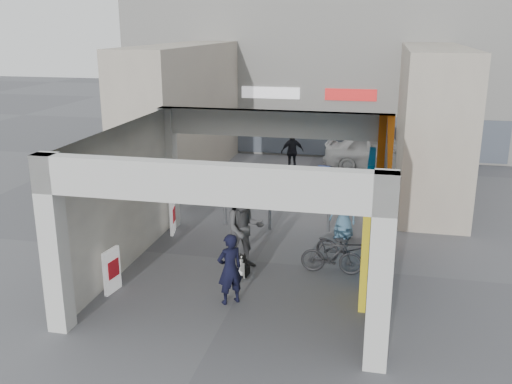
% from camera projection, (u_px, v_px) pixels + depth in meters
% --- Properties ---
extents(ground, '(90.00, 90.00, 0.00)m').
position_uv_depth(ground, '(256.00, 261.00, 14.30)').
color(ground, '#56575B').
rests_on(ground, ground).
extents(arcade_canopy, '(6.40, 6.45, 6.40)m').
position_uv_depth(arcade_canopy, '(272.00, 183.00, 12.76)').
color(arcade_canopy, '#BAB9B5').
rests_on(arcade_canopy, ground).
extents(far_building, '(18.00, 4.08, 8.00)m').
position_uv_depth(far_building, '(322.00, 63.00, 26.26)').
color(far_building, silver).
rests_on(far_building, ground).
extents(plaza_bldg_left, '(2.00, 9.00, 5.00)m').
position_uv_depth(plaza_bldg_left, '(183.00, 113.00, 21.54)').
color(plaza_bldg_left, '#AAA08D').
rests_on(plaza_bldg_left, ground).
extents(plaza_bldg_right, '(2.00, 9.00, 5.00)m').
position_uv_depth(plaza_bldg_right, '(430.00, 121.00, 19.67)').
color(plaza_bldg_right, '#AAA08D').
rests_on(plaza_bldg_right, ground).
extents(bollard_left, '(0.09, 0.09, 0.87)m').
position_uv_depth(bollard_left, '(225.00, 211.00, 16.80)').
color(bollard_left, gray).
rests_on(bollard_left, ground).
extents(bollard_center, '(0.09, 0.09, 0.92)m').
position_uv_depth(bollard_center, '(270.00, 214.00, 16.38)').
color(bollard_center, gray).
rests_on(bollard_center, ground).
extents(bollard_right, '(0.09, 0.09, 0.87)m').
position_uv_depth(bollard_right, '(329.00, 217.00, 16.24)').
color(bollard_right, gray).
rests_on(bollard_right, ground).
extents(advert_board_near, '(0.17, 0.56, 1.00)m').
position_uv_depth(advert_board_near, '(112.00, 270.00, 12.56)').
color(advert_board_near, white).
rests_on(advert_board_near, ground).
extents(advert_board_far, '(0.20, 0.55, 1.00)m').
position_uv_depth(advert_board_far, '(173.00, 216.00, 16.10)').
color(advert_board_far, white).
rests_on(advert_board_far, ground).
extents(cafe_set, '(1.58, 1.28, 0.96)m').
position_uv_depth(cafe_set, '(239.00, 188.00, 19.41)').
color(cafe_set, '#B5B4BA').
rests_on(cafe_set, ground).
extents(produce_stand, '(1.14, 0.62, 0.75)m').
position_uv_depth(produce_stand, '(229.00, 183.00, 20.21)').
color(produce_stand, black).
rests_on(produce_stand, ground).
extents(crate_stack, '(0.46, 0.37, 0.56)m').
position_uv_depth(crate_stack, '(324.00, 174.00, 21.51)').
color(crate_stack, '#1B5A19').
rests_on(crate_stack, ground).
extents(border_collie, '(0.22, 0.44, 0.61)m').
position_uv_depth(border_collie, '(243.00, 267.00, 13.39)').
color(border_collie, black).
rests_on(border_collie, ground).
extents(man_with_dog, '(0.67, 0.65, 1.56)m').
position_uv_depth(man_with_dog, '(230.00, 269.00, 11.97)').
color(man_with_dog, black).
rests_on(man_with_dog, ground).
extents(man_back_turned, '(1.20, 1.10, 1.99)m').
position_uv_depth(man_back_turned, '(244.00, 229.00, 13.70)').
color(man_back_turned, '#414244').
rests_on(man_back_turned, ground).
extents(man_elderly, '(0.87, 0.72, 1.53)m').
position_uv_depth(man_elderly, '(344.00, 212.00, 15.65)').
color(man_elderly, teal).
rests_on(man_elderly, ground).
extents(man_crates, '(1.01, 0.74, 1.59)m').
position_uv_depth(man_crates, '(292.00, 152.00, 22.87)').
color(man_crates, black).
rests_on(man_crates, ground).
extents(bicycle_front, '(1.90, 1.20, 0.94)m').
position_uv_depth(bicycle_front, '(350.00, 249.00, 13.84)').
color(bicycle_front, black).
rests_on(bicycle_front, ground).
extents(bicycle_rear, '(1.48, 0.43, 0.89)m').
position_uv_depth(bicycle_rear, '(332.00, 256.00, 13.51)').
color(bicycle_rear, black).
rests_on(bicycle_rear, ground).
extents(white_van, '(4.57, 2.08, 1.52)m').
position_uv_depth(white_van, '(380.00, 152.00, 22.96)').
color(white_van, white).
rests_on(white_van, ground).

